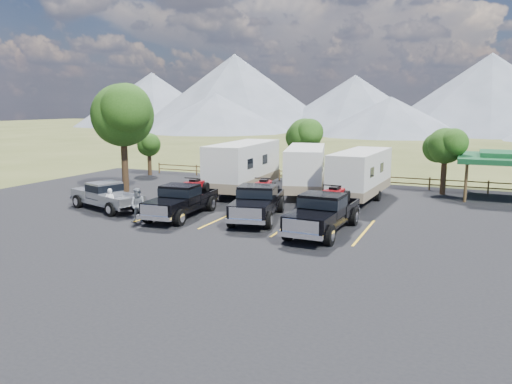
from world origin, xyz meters
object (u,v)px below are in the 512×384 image
at_px(rig_center, 258,201).
at_px(pickup_silver, 106,196).
at_px(trailer_right, 360,175).
at_px(person_a, 110,202).
at_px(person_b, 138,205).
at_px(rig_right, 324,211).
at_px(trailer_center, 305,170).
at_px(pavilion, 508,158).
at_px(tree_big_nw, 122,115).
at_px(rig_left, 182,199).
at_px(trailer_left, 243,167).

height_order(rig_center, pickup_silver, rig_center).
xyz_separation_m(trailer_right, person_a, (-12.30, -10.21, -0.94)).
height_order(trailer_right, person_b, trailer_right).
distance_m(rig_right, trailer_center, 10.78).
distance_m(pavilion, pickup_silver, 26.43).
bearing_deg(pavilion, tree_big_nw, -162.66).
height_order(trailer_center, person_b, trailer_center).
relative_size(rig_left, rig_center, 0.94).
bearing_deg(rig_left, trailer_center, 62.20).
xyz_separation_m(rig_left, trailer_center, (4.27, 9.65, 0.76)).
xyz_separation_m(trailer_center, person_b, (-5.67, -11.86, -0.82)).
relative_size(tree_big_nw, rig_left, 1.24).
xyz_separation_m(rig_left, trailer_left, (0.01, 8.36, 0.90)).
xyz_separation_m(rig_left, rig_center, (4.23, 1.13, 0.04)).
bearing_deg(trailer_left, trailer_center, 14.27).
height_order(rig_left, trailer_left, trailer_left).
relative_size(rig_center, pickup_silver, 1.14).
bearing_deg(person_b, trailer_right, 32.85).
distance_m(trailer_left, trailer_center, 4.45).
height_order(tree_big_nw, trailer_left, tree_big_nw).
bearing_deg(rig_center, trailer_left, 108.75).
bearing_deg(pickup_silver, person_a, 65.54).
bearing_deg(trailer_left, rig_left, -92.70).
relative_size(rig_right, trailer_right, 0.70).
xyz_separation_m(rig_right, person_b, (-9.80, -1.93, -0.12)).
relative_size(trailer_center, person_b, 5.13).
bearing_deg(rig_center, rig_right, -30.15).
distance_m(tree_big_nw, pickup_silver, 8.06).
xyz_separation_m(trailer_left, trailer_right, (8.33, 0.44, -0.17)).
bearing_deg(rig_left, pickup_silver, 179.21).
bearing_deg(trailer_right, trailer_center, 171.60).
bearing_deg(rig_left, pavilion, 33.97).
xyz_separation_m(pavilion, rig_left, (-17.31, -13.49, -1.75)).
height_order(pavilion, person_a, pavilion).
distance_m(pavilion, trailer_center, 13.63).
bearing_deg(trailer_center, person_a, -141.15).
xyz_separation_m(rig_right, trailer_center, (-4.13, 9.93, 0.70)).
bearing_deg(tree_big_nw, rig_left, -33.79).
bearing_deg(person_a, pickup_silver, -65.03).
bearing_deg(tree_big_nw, trailer_right, 11.22).
height_order(trailer_center, trailer_right, trailer_center).
height_order(rig_right, person_a, rig_right).
distance_m(rig_left, person_a, 4.21).
xyz_separation_m(rig_center, trailer_center, (0.03, 8.52, 0.73)).
bearing_deg(trailer_center, trailer_left, -177.64).
relative_size(rig_center, trailer_center, 0.70).
relative_size(rig_left, person_b, 3.36).
distance_m(rig_right, trailer_right, 9.11).
relative_size(pavilion, person_a, 3.93).
distance_m(tree_big_nw, person_b, 11.29).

